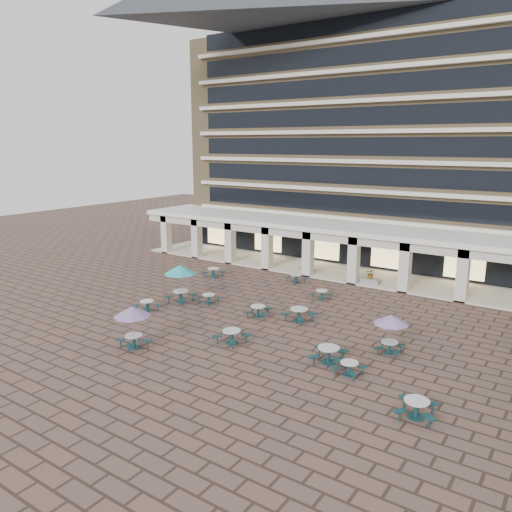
% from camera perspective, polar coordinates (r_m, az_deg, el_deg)
% --- Properties ---
extents(ground, '(120.00, 120.00, 0.00)m').
position_cam_1_polar(ground, '(32.56, -1.37, -7.51)').
color(ground, brown).
rests_on(ground, ground).
extents(apartment_building, '(40.00, 15.50, 25.20)m').
position_cam_1_polar(apartment_building, '(53.33, 15.26, 13.75)').
color(apartment_building, '#8D7550').
rests_on(apartment_building, ground).
extents(retail_arcade, '(42.00, 6.60, 4.40)m').
position_cam_1_polar(retail_arcade, '(44.19, 9.90, 1.77)').
color(retail_arcade, white).
rests_on(retail_arcade, ground).
extents(picnic_table_0, '(1.72, 1.72, 0.70)m').
position_cam_1_polar(picnic_table_0, '(35.32, -12.36, -5.45)').
color(picnic_table_0, '#163F42').
rests_on(picnic_table_0, ground).
extents(picnic_table_1, '(1.90, 1.90, 0.80)m').
position_cam_1_polar(picnic_table_1, '(29.10, -2.80, -9.05)').
color(picnic_table_1, '#163F42').
rests_on(picnic_table_1, ground).
extents(picnic_table_2, '(2.24, 2.24, 0.87)m').
position_cam_1_polar(picnic_table_2, '(26.92, 8.28, -10.96)').
color(picnic_table_2, '#163F42').
rests_on(picnic_table_2, ground).
extents(picnic_table_3, '(1.98, 1.98, 0.80)m').
position_cam_1_polar(picnic_table_3, '(22.87, 17.87, -16.12)').
color(picnic_table_3, '#163F42').
rests_on(picnic_table_3, ground).
extents(picnic_table_4, '(2.37, 2.37, 2.74)m').
position_cam_1_polar(picnic_table_4, '(36.24, -8.68, -1.69)').
color(picnic_table_4, '#163F42').
rests_on(picnic_table_4, ground).
extents(picnic_table_5, '(2.02, 2.02, 0.75)m').
position_cam_1_polar(picnic_table_5, '(33.30, 0.22, -6.22)').
color(picnic_table_5, '#163F42').
rests_on(picnic_table_5, ground).
extents(picnic_table_6, '(2.09, 2.09, 2.42)m').
position_cam_1_polar(picnic_table_6, '(28.76, -13.97, -6.35)').
color(picnic_table_6, '#163F42').
rests_on(picnic_table_6, ground).
extents(picnic_table_7, '(1.62, 1.62, 0.68)m').
position_cam_1_polar(picnic_table_7, '(25.82, 10.61, -12.39)').
color(picnic_table_7, '#163F42').
rests_on(picnic_table_7, ground).
extents(picnic_table_8, '(1.79, 1.79, 0.77)m').
position_cam_1_polar(picnic_table_8, '(43.18, -4.87, -1.80)').
color(picnic_table_8, '#163F42').
rests_on(picnic_table_8, ground).
extents(picnic_table_9, '(1.62, 1.62, 0.68)m').
position_cam_1_polar(picnic_table_9, '(36.18, -5.44, -4.79)').
color(picnic_table_9, '#163F42').
rests_on(picnic_table_9, ground).
extents(picnic_table_10, '(2.14, 2.14, 0.86)m').
position_cam_1_polar(picnic_table_10, '(32.63, 4.93, -6.57)').
color(picnic_table_10, '#163F42').
rests_on(picnic_table_10, ground).
extents(picnic_table_11, '(1.91, 1.91, 2.20)m').
position_cam_1_polar(picnic_table_11, '(28.22, 15.17, -7.19)').
color(picnic_table_11, '#163F42').
rests_on(picnic_table_11, ground).
extents(picnic_table_12, '(1.88, 1.88, 0.69)m').
position_cam_1_polar(picnic_table_12, '(41.45, 4.58, -2.48)').
color(picnic_table_12, '#163F42').
rests_on(picnic_table_12, ground).
extents(picnic_table_13, '(1.69, 1.69, 0.66)m').
position_cam_1_polar(picnic_table_13, '(37.38, 7.50, -4.29)').
color(picnic_table_13, '#163F42').
rests_on(picnic_table_13, ground).
extents(planter_left, '(1.50, 0.76, 1.25)m').
position_cam_1_polar(planter_left, '(44.16, 5.81, -1.44)').
color(planter_left, gray).
rests_on(planter_left, ground).
extents(planter_right, '(1.50, 0.76, 1.35)m').
position_cam_1_polar(planter_right, '(41.73, 12.97, -2.43)').
color(planter_right, gray).
rests_on(planter_right, ground).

